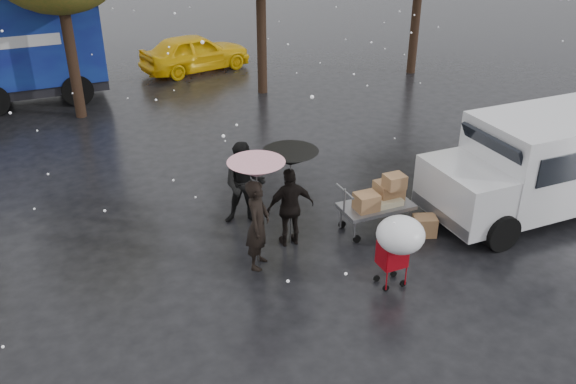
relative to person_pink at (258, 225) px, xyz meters
name	(u,v)px	position (x,y,z in m)	size (l,w,h in m)	color
ground	(329,256)	(1.36, -0.27, -0.89)	(90.00, 90.00, 0.00)	black
person_pink	(258,225)	(0.00, 0.00, 0.00)	(0.65, 0.43, 1.78)	black
person_middle	(244,184)	(0.32, 1.63, 0.02)	(0.89, 0.69, 1.83)	black
person_black	(290,207)	(0.86, 0.47, -0.06)	(0.97, 0.40, 1.66)	black
umbrella_pink	(256,170)	(0.00, 0.00, 1.12)	(1.03, 1.03, 2.17)	#4C4C4C
umbrella_black	(291,158)	(0.86, 0.47, 0.99)	(1.07, 1.07, 2.03)	#4C4C4C
vendor_cart	(380,198)	(2.79, 0.27, -0.16)	(1.52, 0.80, 1.27)	slate
shopping_cart	(399,238)	(1.97, -1.67, 0.17)	(0.84, 0.84, 1.46)	#A20913
white_van	(544,162)	(6.40, -0.41, 0.27)	(4.91, 2.18, 2.20)	silver
box_ground_near	(424,226)	(3.53, -0.31, -0.68)	(0.46, 0.37, 0.41)	#946440
box_ground_far	(393,188)	(3.86, 1.42, -0.70)	(0.49, 0.38, 0.38)	#946440
yellow_taxi	(195,52)	(2.47, 13.13, -0.19)	(1.66, 4.12, 1.40)	yellow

